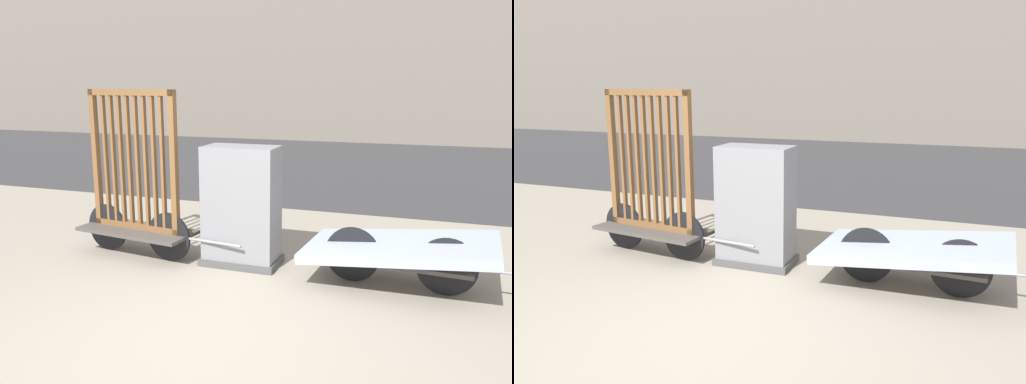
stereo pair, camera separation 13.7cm
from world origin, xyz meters
TOP-DOWN VIEW (x-y plane):
  - ground_plane at (0.00, 0.00)m, footprint 60.00×60.00m
  - road_strip at (0.00, 9.59)m, footprint 56.00×10.25m
  - bike_cart_with_bedframe at (-1.51, 1.64)m, footprint 2.16×0.75m
  - bike_cart_with_mattress at (1.52, 1.64)m, footprint 2.38×1.17m
  - utility_cabinet at (-0.22, 1.78)m, footprint 0.88×0.52m

SIDE VIEW (x-z plane):
  - ground_plane at x=0.00m, z-range 0.00..0.00m
  - road_strip at x=0.00m, z-range 0.00..0.01m
  - bike_cart_with_mattress at x=1.52m, z-range 0.11..0.69m
  - utility_cabinet at x=-0.22m, z-range -0.04..1.32m
  - bike_cart_with_bedframe at x=-1.51m, z-range -0.29..1.69m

